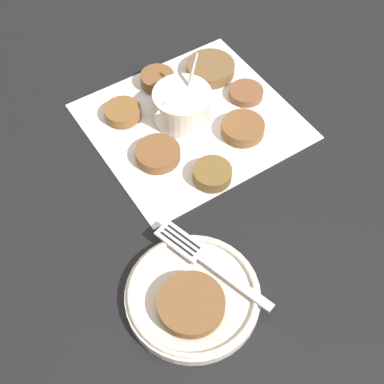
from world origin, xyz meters
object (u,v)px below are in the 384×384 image
Objects in this scene: serving_plate at (193,295)px; fork at (201,257)px; sauce_bowl at (182,106)px.

serving_plate is 0.94× the size of fork.
sauce_bowl is 0.32m from serving_plate.
sauce_bowl is 0.59× the size of serving_plate.
serving_plate is 0.05m from fork.
fork is at bearing -145.74° from serving_plate.
sauce_bowl is at bearing -126.52° from fork.
sauce_bowl reaches higher than fork.
serving_plate is at bearing 50.50° from sauce_bowl.
sauce_bowl reaches higher than serving_plate.
serving_plate is at bearing 34.26° from fork.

